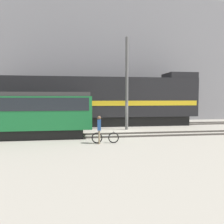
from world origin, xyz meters
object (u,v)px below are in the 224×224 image
object	(u,v)px
utility_pole_center	(127,84)
person	(99,127)
streetcar	(18,112)
bicycle	(105,138)
freight_locomotive	(98,101)

from	to	relation	value
utility_pole_center	person	bearing A→B (deg)	-117.46
person	streetcar	bearing A→B (deg)	154.85
streetcar	bicycle	world-z (taller)	streetcar
bicycle	streetcar	bearing A→B (deg)	157.34
bicycle	utility_pole_center	bearing A→B (deg)	65.35
utility_pole_center	bicycle	bearing A→B (deg)	-114.65
streetcar	person	bearing A→B (deg)	-25.15
freight_locomotive	utility_pole_center	xyz separation A→B (m)	(2.46, -3.16, 1.60)
streetcar	utility_pole_center	world-z (taller)	utility_pole_center
streetcar	person	size ratio (longest dim) A/B	5.92
bicycle	utility_pole_center	xyz separation A→B (m)	(2.62, 5.72, 3.87)
bicycle	person	world-z (taller)	person
person	utility_pole_center	xyz separation A→B (m)	(3.04, 5.84, 3.12)
bicycle	utility_pole_center	world-z (taller)	utility_pole_center
streetcar	freight_locomotive	bearing A→B (deg)	45.20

